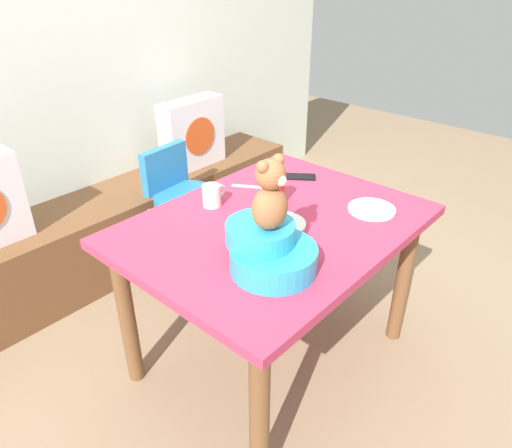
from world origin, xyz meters
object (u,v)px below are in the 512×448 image
object	(u,v)px
highchair	(183,199)
infant_seat_teal	(269,250)
coffee_mug	(212,195)
cell_phone	(300,177)
teddy_bear	(270,196)
dinner_plate_near	(372,209)
dining_table	(274,244)
dinner_plate_far	(281,224)
pillow_floral_right	(192,134)
ketchup_bottle	(276,187)

from	to	relation	value
highchair	infant_seat_teal	size ratio (longest dim) A/B	2.39
coffee_mug	cell_phone	xyz separation A→B (m)	(0.49, -0.11, -0.04)
highchair	infant_seat_teal	bearing A→B (deg)	-113.57
teddy_bear	dinner_plate_near	distance (m)	0.67
dining_table	teddy_bear	bearing A→B (deg)	-143.35
infant_seat_teal	dinner_plate_far	distance (m)	0.31
pillow_floral_right	dining_table	size ratio (longest dim) A/B	0.36
dining_table	cell_phone	world-z (taller)	cell_phone
teddy_bear	cell_phone	xyz separation A→B (m)	(0.68, 0.38, -0.27)
pillow_floral_right	coffee_mug	bearing A→B (deg)	-126.93
cell_phone	highchair	bearing A→B (deg)	76.87
cell_phone	ketchup_bottle	bearing A→B (deg)	160.99
dining_table	dinner_plate_near	bearing A→B (deg)	-35.33
coffee_mug	dinner_plate_near	size ratio (longest dim) A/B	0.60
teddy_bear	ketchup_bottle	world-z (taller)	teddy_bear
pillow_floral_right	dinner_plate_far	size ratio (longest dim) A/B	2.20
infant_seat_teal	coffee_mug	world-z (taller)	infant_seat_teal
highchair	teddy_bear	bearing A→B (deg)	-113.56
dining_table	dinner_plate_far	bearing A→B (deg)	-97.97
infant_seat_teal	dinner_plate_far	world-z (taller)	infant_seat_teal
pillow_floral_right	highchair	size ratio (longest dim) A/B	0.56
pillow_floral_right	infant_seat_teal	size ratio (longest dim) A/B	1.33
highchair	coffee_mug	distance (m)	0.60
pillow_floral_right	ketchup_bottle	world-z (taller)	ketchup_bottle
dining_table	ketchup_bottle	distance (m)	0.24
teddy_bear	dinner_plate_near	size ratio (longest dim) A/B	1.25
infant_seat_teal	dining_table	bearing A→B (deg)	36.57
teddy_bear	dinner_plate_near	bearing A→B (deg)	-4.85
infant_seat_teal	teddy_bear	size ratio (longest dim) A/B	1.32
pillow_floral_right	dining_table	bearing A→B (deg)	-117.10
infant_seat_teal	dinner_plate_far	xyz separation A→B (m)	(0.26, 0.15, -0.07)
pillow_floral_right	cell_phone	bearing A→B (deg)	-100.75
highchair	dinner_plate_near	size ratio (longest dim) A/B	3.95
dining_table	dinner_plate_near	world-z (taller)	dinner_plate_near
dining_table	infant_seat_teal	bearing A→B (deg)	-143.43
teddy_bear	coffee_mug	distance (m)	0.57
pillow_floral_right	coffee_mug	size ratio (longest dim) A/B	3.67
ketchup_bottle	cell_phone	distance (m)	0.33
dinner_plate_near	dining_table	bearing A→B (deg)	144.67
teddy_bear	coffee_mug	size ratio (longest dim) A/B	2.08
dining_table	cell_phone	bearing A→B (deg)	23.72
pillow_floral_right	highchair	bearing A→B (deg)	-137.19
ketchup_bottle	coffee_mug	world-z (taller)	ketchup_bottle
ketchup_bottle	dinner_plate_far	distance (m)	0.19
infant_seat_teal	coffee_mug	size ratio (longest dim) A/B	2.75
dinner_plate_near	dinner_plate_far	distance (m)	0.41
pillow_floral_right	cell_phone	size ratio (longest dim) A/B	3.06
dining_table	highchair	size ratio (longest dim) A/B	1.53
teddy_bear	coffee_mug	world-z (taller)	teddy_bear
infant_seat_teal	cell_phone	distance (m)	0.78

